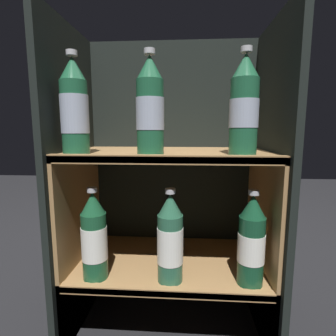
{
  "coord_description": "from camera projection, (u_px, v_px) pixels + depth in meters",
  "views": [
    {
      "loc": [
        0.06,
        -0.67,
        0.69
      ],
      "look_at": [
        0.0,
        0.13,
        0.57
      ],
      "focal_mm": 28.0,
      "sensor_mm": 36.0,
      "label": 1
    }
  ],
  "objects": [
    {
      "name": "fridge_back_wall",
      "position": [
        172.0,
        173.0,
        1.06
      ],
      "size": [
        0.67,
        0.02,
        1.01
      ],
      "primitive_type": "cube",
      "color": "black",
      "rests_on": "ground_plane"
    },
    {
      "name": "fridge_side_left",
      "position": [
        74.0,
        181.0,
        0.89
      ],
      "size": [
        0.02,
        0.41,
        1.01
      ],
      "primitive_type": "cube",
      "color": "black",
      "rests_on": "ground_plane"
    },
    {
      "name": "fridge_side_right",
      "position": [
        269.0,
        184.0,
        0.85
      ],
      "size": [
        0.02,
        0.41,
        1.01
      ],
      "primitive_type": "cube",
      "color": "black",
      "rests_on": "ground_plane"
    },
    {
      "name": "shelf_lower",
      "position": [
        169.0,
        272.0,
        0.91
      ],
      "size": [
        0.63,
        0.37,
        0.24
      ],
      "color": "#9E7547",
      "rests_on": "ground_plane"
    },
    {
      "name": "shelf_upper",
      "position": [
        169.0,
        203.0,
        0.88
      ],
      "size": [
        0.63,
        0.37,
        0.62
      ],
      "color": "#9E7547",
      "rests_on": "ground_plane"
    },
    {
      "name": "bottle_upper_front_0",
      "position": [
        74.0,
        109.0,
        0.73
      ],
      "size": [
        0.08,
        0.08,
        0.28
      ],
      "color": "#1E5638",
      "rests_on": "shelf_upper"
    },
    {
      "name": "bottle_upper_front_1",
      "position": [
        150.0,
        108.0,
        0.72
      ],
      "size": [
        0.08,
        0.08,
        0.28
      ],
      "color": "#1E5638",
      "rests_on": "shelf_upper"
    },
    {
      "name": "bottle_upper_front_2",
      "position": [
        244.0,
        107.0,
        0.7
      ],
      "size": [
        0.08,
        0.08,
        0.28
      ],
      "color": "#1E5638",
      "rests_on": "shelf_upper"
    },
    {
      "name": "bottle_lower_front_0",
      "position": [
        94.0,
        238.0,
        0.78
      ],
      "size": [
        0.08,
        0.08,
        0.28
      ],
      "color": "#194C2D",
      "rests_on": "shelf_lower"
    },
    {
      "name": "bottle_lower_front_1",
      "position": [
        170.0,
        240.0,
        0.77
      ],
      "size": [
        0.08,
        0.08,
        0.28
      ],
      "color": "#285B42",
      "rests_on": "shelf_lower"
    },
    {
      "name": "bottle_lower_front_2",
      "position": [
        251.0,
        242.0,
        0.75
      ],
      "size": [
        0.08,
        0.08,
        0.28
      ],
      "color": "#144228",
      "rests_on": "shelf_lower"
    }
  ]
}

